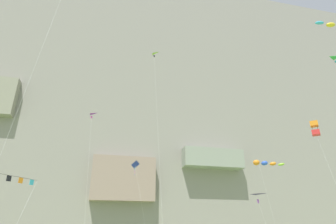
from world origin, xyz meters
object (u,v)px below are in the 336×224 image
(kite_diamond_upper_mid, at_px, (136,169))
(kite_box_far_left, at_px, (315,128))
(kite_delta_near_cliff, at_px, (257,200))
(kite_delta_mid_left, at_px, (90,120))
(kite_delta_upper_left, at_px, (154,67))
(kite_windsock_low_right, at_px, (264,163))
(kite_banner_far_right, at_px, (9,182))

(kite_diamond_upper_mid, distance_m, kite_box_far_left, 27.23)
(kite_delta_near_cliff, bearing_deg, kite_diamond_upper_mid, 147.04)
(kite_delta_near_cliff, xyz_separation_m, kite_delta_mid_left, (-23.47, 5.06, 11.56))
(kite_diamond_upper_mid, xyz_separation_m, kite_delta_mid_left, (-7.95, -5.01, 6.01))
(kite_diamond_upper_mid, bearing_deg, kite_box_far_left, -39.47)
(kite_diamond_upper_mid, relative_size, kite_delta_upper_left, 0.52)
(kite_box_far_left, relative_size, kite_delta_mid_left, 0.83)
(kite_box_far_left, bearing_deg, kite_windsock_low_right, 89.86)
(kite_windsock_low_right, bearing_deg, kite_delta_upper_left, -157.24)
(kite_delta_near_cliff, xyz_separation_m, kite_box_far_left, (5.39, -7.15, 8.34))
(kite_delta_near_cliff, relative_size, kite_windsock_low_right, 0.49)
(kite_delta_upper_left, xyz_separation_m, kite_box_far_left, (20.59, -4.16, -8.86))
(kite_banner_far_right, xyz_separation_m, kite_windsock_low_right, (33.16, 17.40, 7.00))
(kite_windsock_low_right, distance_m, kite_box_far_left, 12.92)
(kite_box_far_left, height_order, kite_delta_mid_left, kite_delta_mid_left)
(kite_diamond_upper_mid, bearing_deg, kite_delta_mid_left, -147.79)
(kite_delta_mid_left, bearing_deg, kite_box_far_left, -22.94)
(kite_delta_upper_left, bearing_deg, kite_delta_mid_left, 135.77)
(kite_delta_near_cliff, relative_size, kite_box_far_left, 0.43)
(kite_banner_far_right, height_order, kite_delta_mid_left, kite_delta_mid_left)
(kite_banner_far_right, xyz_separation_m, kite_diamond_upper_mid, (12.21, 21.80, 5.91))
(kite_delta_near_cliff, bearing_deg, kite_delta_mid_left, 167.84)
(kite_delta_upper_left, height_order, kite_box_far_left, kite_delta_upper_left)
(kite_delta_mid_left, bearing_deg, kite_diamond_upper_mid, 32.21)
(kite_windsock_low_right, bearing_deg, kite_box_far_left, -90.14)
(kite_delta_upper_left, bearing_deg, kite_banner_far_right, -145.10)
(kite_windsock_low_right, height_order, kite_delta_mid_left, kite_delta_mid_left)
(kite_delta_mid_left, bearing_deg, kite_delta_upper_left, -44.23)
(kite_box_far_left, xyz_separation_m, kite_delta_mid_left, (-28.86, 12.21, 3.22))
(kite_diamond_upper_mid, bearing_deg, kite_delta_upper_left, -88.59)
(kite_delta_upper_left, bearing_deg, kite_diamond_upper_mid, 91.41)
(kite_windsock_low_right, height_order, kite_delta_upper_left, kite_delta_upper_left)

